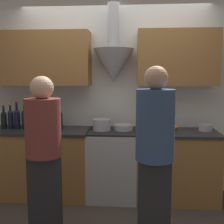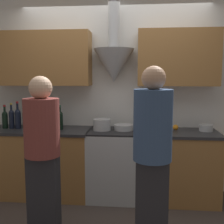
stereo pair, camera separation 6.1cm
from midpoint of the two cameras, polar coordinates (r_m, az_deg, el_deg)
ground_plane at (r=3.59m, az=0.18°, el=-18.73°), size 12.00×12.00×0.00m
wall_back at (r=3.80m, az=0.24°, el=5.65°), size 8.40×0.52×2.60m
counter_left at (r=3.90m, az=-13.81°, el=-9.75°), size 1.33×0.62×0.88m
counter_right at (r=3.73m, az=13.38°, el=-10.55°), size 1.03×0.62×0.88m
stove_range at (r=3.70m, az=0.63°, el=-10.41°), size 0.62×0.60×0.88m
wine_bottle_1 at (r=3.97m, az=-20.51°, el=-1.28°), size 0.07×0.07×0.31m
wine_bottle_2 at (r=3.92m, az=-19.31°, el=-1.18°), size 0.07×0.07×0.34m
wine_bottle_3 at (r=3.88m, az=-18.16°, el=-1.11°), size 0.08×0.08×0.36m
wine_bottle_4 at (r=3.84m, az=-16.78°, el=-1.23°), size 0.07×0.07×0.34m
wine_bottle_5 at (r=3.81m, az=-15.54°, el=-1.35°), size 0.07×0.07×0.33m
wine_bottle_6 at (r=3.78m, az=-13.93°, el=-1.30°), size 0.08×0.08×0.35m
wine_bottle_7 at (r=3.75m, az=-12.58°, el=-1.46°), size 0.07×0.07×0.32m
wine_bottle_8 at (r=3.71m, az=-11.30°, el=-1.31°), size 0.07×0.07×0.35m
wine_bottle_9 at (r=3.70m, az=-10.07°, el=-1.48°), size 0.08×0.08×0.32m
stock_pot at (r=3.60m, az=-1.56°, el=-2.57°), size 0.22×0.22×0.14m
mixing_bowl at (r=3.61m, az=2.89°, el=-3.12°), size 0.24×0.24×0.07m
orange_fruit at (r=3.70m, az=13.26°, el=-3.05°), size 0.07×0.07×0.07m
saucepan at (r=3.74m, az=19.02°, el=-3.05°), size 0.17×0.17×0.08m
chefs_knife at (r=3.62m, az=9.13°, el=-3.69°), size 0.25×0.15×0.01m
person_foreground_left at (r=2.76m, az=-13.32°, el=-7.67°), size 0.34×0.34×1.58m
person_foreground_right at (r=2.40m, az=8.91°, el=-8.61°), size 0.32×0.32×1.66m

